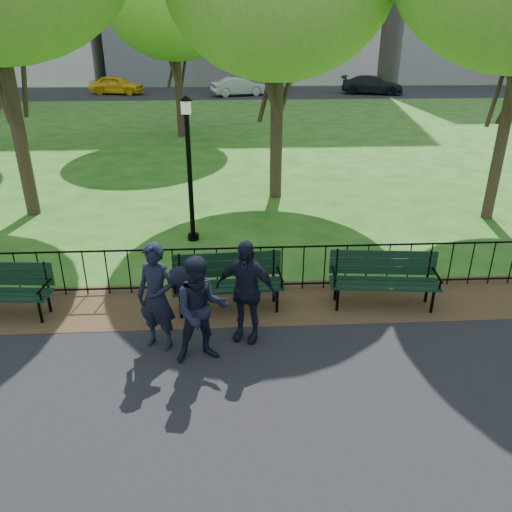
{
  "coord_description": "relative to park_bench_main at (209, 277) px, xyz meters",
  "views": [
    {
      "loc": [
        0.45,
        -6.29,
        4.47
      ],
      "look_at": [
        0.89,
        1.5,
        0.94
      ],
      "focal_mm": 35.0,
      "sensor_mm": 36.0,
      "label": 1
    }
  ],
  "objects": [
    {
      "name": "ground",
      "position": [
        -0.08,
        -1.31,
        -0.65
      ],
      "size": [
        120.0,
        120.0,
        0.0
      ],
      "primitive_type": "plane",
      "color": "#1C5516"
    },
    {
      "name": "dirt_strip",
      "position": [
        -0.08,
        0.19,
        -0.64
      ],
      "size": [
        60.0,
        1.6,
        0.01
      ],
      "primitive_type": "cube",
      "color": "#382617",
      "rests_on": "ground"
    },
    {
      "name": "far_street",
      "position": [
        -0.08,
        33.69,
        -0.65
      ],
      "size": [
        70.0,
        9.0,
        0.01
      ],
      "primitive_type": "cube",
      "color": "black",
      "rests_on": "ground"
    },
    {
      "name": "iron_fence",
      "position": [
        -0.08,
        0.69,
        -0.15
      ],
      "size": [
        24.06,
        0.06,
        1.0
      ],
      "color": "black",
      "rests_on": "ground"
    },
    {
      "name": "park_bench_main",
      "position": [
        0.0,
        0.0,
        0.0
      ],
      "size": [
        1.98,
        0.69,
        1.07
      ],
      "rotation": [
        0.0,
        0.0,
        0.06
      ],
      "color": "black",
      "rests_on": "ground"
    },
    {
      "name": "park_bench_right_a",
      "position": [
        3.04,
        0.06,
        -0.05
      ],
      "size": [
        1.91,
        0.76,
        1.06
      ],
      "rotation": [
        0.0,
        0.0,
        -0.1
      ],
      "color": "black",
      "rests_on": "ground"
    },
    {
      "name": "lamppost",
      "position": [
        -0.49,
        3.28,
        1.11
      ],
      "size": [
        0.29,
        0.29,
        3.25
      ],
      "color": "black",
      "rests_on": "ground"
    },
    {
      "name": "person_left",
      "position": [
        -0.74,
        -1.03,
        0.21
      ],
      "size": [
        0.73,
        0.62,
        1.71
      ],
      "primitive_type": "imported",
      "rotation": [
        0.0,
        0.0,
        -0.4
      ],
      "color": "black",
      "rests_on": "asphalt_path"
    },
    {
      "name": "person_mid",
      "position": [
        -0.06,
        -1.41,
        0.18
      ],
      "size": [
        0.87,
        0.57,
        1.65
      ],
      "primitive_type": "imported",
      "rotation": [
        0.0,
        0.0,
        0.2
      ],
      "color": "black",
      "rests_on": "asphalt_path"
    },
    {
      "name": "person_right",
      "position": [
        0.59,
        -0.88,
        0.19
      ],
      "size": [
        1.06,
        0.72,
        1.67
      ],
      "primitive_type": "imported",
      "rotation": [
        0.0,
        0.0,
        -0.36
      ],
      "color": "black",
      "rests_on": "asphalt_path"
    },
    {
      "name": "taxi",
      "position": [
        -7.99,
        33.03,
        0.05
      ],
      "size": [
        4.36,
        2.57,
        1.39
      ],
      "primitive_type": "imported",
      "rotation": [
        0.0,
        0.0,
        1.33
      ],
      "color": "yellow",
      "rests_on": "far_street"
    },
    {
      "name": "sedan_silver",
      "position": [
        1.28,
        31.49,
        0.03
      ],
      "size": [
        4.3,
        2.53,
        1.34
      ],
      "primitive_type": "imported",
      "rotation": [
        0.0,
        0.0,
        1.86
      ],
      "color": "#ABADB2",
      "rests_on": "far_street"
    },
    {
      "name": "sedan_dark",
      "position": [
        11.56,
        32.07,
        0.03
      ],
      "size": [
        5.02,
        3.31,
        1.35
      ],
      "primitive_type": "imported",
      "rotation": [
        0.0,
        0.0,
        1.24
      ],
      "color": "black",
      "rests_on": "far_street"
    }
  ]
}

